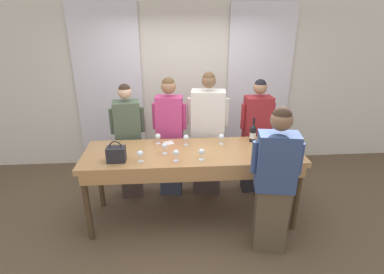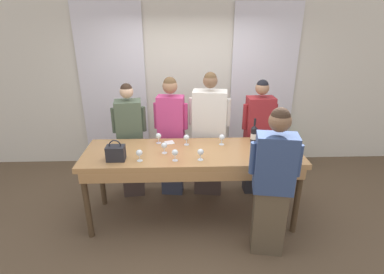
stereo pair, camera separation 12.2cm
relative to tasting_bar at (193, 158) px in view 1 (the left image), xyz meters
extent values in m
plane|color=brown|center=(0.00, 0.02, -0.87)|extent=(18.00, 18.00, 0.00)
cube|color=silver|center=(0.00, 1.76, 0.53)|extent=(12.00, 0.06, 2.80)
cube|color=white|center=(-1.25, 1.69, 0.48)|extent=(1.08, 0.03, 2.69)
cube|color=white|center=(1.25, 1.69, 0.48)|extent=(1.08, 0.03, 2.69)
cube|color=#B27F4C|center=(0.00, 0.02, 0.06)|extent=(2.61, 0.82, 0.06)
cube|color=#B27F4C|center=(0.00, -0.37, -0.04)|extent=(2.51, 0.03, 0.12)
cylinder|color=#4C3823|center=(-1.23, -0.31, -0.42)|extent=(0.07, 0.07, 0.89)
cylinder|color=#4C3823|center=(1.23, -0.31, -0.42)|extent=(0.07, 0.07, 0.89)
cylinder|color=#4C3823|center=(-1.23, 0.36, -0.42)|extent=(0.07, 0.07, 0.89)
cylinder|color=#4C3823|center=(1.23, 0.36, -0.42)|extent=(0.07, 0.07, 0.89)
cylinder|color=black|center=(0.80, 0.26, 0.18)|extent=(0.08, 0.08, 0.19)
cone|color=black|center=(0.80, 0.26, 0.30)|extent=(0.08, 0.08, 0.04)
cylinder|color=black|center=(0.80, 0.26, 0.37)|extent=(0.03, 0.03, 0.09)
cylinder|color=white|center=(0.80, 0.26, 0.17)|extent=(0.08, 0.08, 0.08)
cube|color=#232328|center=(-0.87, -0.19, 0.17)|extent=(0.21, 0.14, 0.17)
torus|color=#232328|center=(-0.87, -0.19, 0.27)|extent=(0.14, 0.01, 0.14)
cylinder|color=white|center=(0.08, -0.22, 0.09)|extent=(0.06, 0.06, 0.00)
cylinder|color=white|center=(0.08, -0.22, 0.12)|extent=(0.01, 0.01, 0.06)
sphere|color=white|center=(0.08, -0.22, 0.19)|extent=(0.07, 0.07, 0.07)
sphere|color=beige|center=(0.08, -0.22, 0.18)|extent=(0.05, 0.05, 0.05)
cylinder|color=white|center=(-0.20, -0.23, 0.09)|extent=(0.06, 0.06, 0.00)
cylinder|color=white|center=(-0.20, -0.23, 0.12)|extent=(0.01, 0.01, 0.06)
sphere|color=white|center=(-0.20, -0.23, 0.19)|extent=(0.07, 0.07, 0.07)
sphere|color=beige|center=(-0.20, -0.23, 0.18)|extent=(0.05, 0.05, 0.05)
cylinder|color=white|center=(1.04, 0.07, 0.09)|extent=(0.06, 0.06, 0.00)
cylinder|color=white|center=(1.04, 0.07, 0.12)|extent=(0.01, 0.01, 0.06)
sphere|color=white|center=(1.04, 0.07, 0.19)|extent=(0.07, 0.07, 0.07)
sphere|color=beige|center=(1.04, 0.07, 0.18)|extent=(0.05, 0.05, 0.05)
cylinder|color=white|center=(-0.33, -0.02, 0.09)|extent=(0.06, 0.06, 0.00)
cylinder|color=white|center=(-0.33, -0.02, 0.12)|extent=(0.01, 0.01, 0.06)
sphere|color=white|center=(-0.33, -0.02, 0.19)|extent=(0.07, 0.07, 0.07)
cylinder|color=white|center=(0.38, 0.21, 0.09)|extent=(0.06, 0.06, 0.00)
cylinder|color=white|center=(0.38, 0.21, 0.12)|extent=(0.01, 0.01, 0.06)
sphere|color=white|center=(0.38, 0.21, 0.19)|extent=(0.07, 0.07, 0.07)
sphere|color=beige|center=(0.38, 0.21, 0.18)|extent=(0.05, 0.05, 0.05)
cylinder|color=white|center=(0.72, -0.18, 0.09)|extent=(0.06, 0.06, 0.00)
cylinder|color=white|center=(0.72, -0.18, 0.12)|extent=(0.01, 0.01, 0.06)
sphere|color=white|center=(0.72, -0.18, 0.19)|extent=(0.07, 0.07, 0.07)
sphere|color=beige|center=(0.72, -0.18, 0.18)|extent=(0.05, 0.05, 0.05)
cylinder|color=white|center=(-0.07, 0.22, 0.09)|extent=(0.06, 0.06, 0.00)
cylinder|color=white|center=(-0.07, 0.22, 0.12)|extent=(0.01, 0.01, 0.06)
sphere|color=white|center=(-0.07, 0.22, 0.19)|extent=(0.07, 0.07, 0.07)
cylinder|color=white|center=(-0.60, -0.22, 0.09)|extent=(0.06, 0.06, 0.00)
cylinder|color=white|center=(-0.60, -0.22, 0.12)|extent=(0.01, 0.01, 0.06)
sphere|color=white|center=(-0.60, -0.22, 0.19)|extent=(0.07, 0.07, 0.07)
sphere|color=beige|center=(-0.60, -0.22, 0.18)|extent=(0.05, 0.05, 0.05)
cylinder|color=white|center=(-0.42, 0.28, 0.09)|extent=(0.06, 0.06, 0.00)
cylinder|color=white|center=(-0.42, 0.28, 0.12)|extent=(0.01, 0.01, 0.06)
sphere|color=white|center=(-0.42, 0.28, 0.19)|extent=(0.07, 0.07, 0.07)
cube|color=white|center=(-0.28, 0.29, 0.09)|extent=(0.14, 0.14, 0.00)
cube|color=#473833|center=(-0.85, 0.63, -0.47)|extent=(0.33, 0.26, 0.80)
cube|color=#4C5B47|center=(-0.85, 0.63, 0.24)|extent=(0.38, 0.31, 0.63)
sphere|color=#DBAD89|center=(-0.85, 0.63, 0.68)|extent=(0.18, 0.18, 0.18)
sphere|color=#332319|center=(-0.85, 0.63, 0.71)|extent=(0.16, 0.16, 0.16)
cylinder|color=#4C5B47|center=(-0.65, 0.66, 0.29)|extent=(0.08, 0.08, 0.35)
cylinder|color=#4C5B47|center=(-1.04, 0.61, 0.29)|extent=(0.08, 0.08, 0.35)
cube|color=#383D51|center=(-0.27, 0.63, -0.45)|extent=(0.32, 0.22, 0.83)
cube|color=#C63D7A|center=(-0.27, 0.63, 0.29)|extent=(0.38, 0.26, 0.65)
sphere|color=#9E7051|center=(-0.27, 0.63, 0.75)|extent=(0.20, 0.20, 0.20)
sphere|color=brown|center=(-0.27, 0.63, 0.78)|extent=(0.18, 0.18, 0.18)
cylinder|color=#C63D7A|center=(-0.07, 0.61, 0.34)|extent=(0.08, 0.08, 0.36)
cylinder|color=#C63D7A|center=(-0.47, 0.66, 0.34)|extent=(0.08, 0.08, 0.36)
cube|color=#473833|center=(0.26, 0.63, -0.44)|extent=(0.42, 0.28, 0.87)
cube|color=silver|center=(0.26, 0.63, 0.34)|extent=(0.49, 0.32, 0.68)
sphere|color=brown|center=(0.26, 0.63, 0.81)|extent=(0.19, 0.19, 0.19)
sphere|color=brown|center=(0.26, 0.63, 0.85)|extent=(0.17, 0.17, 0.17)
cylinder|color=silver|center=(0.51, 0.60, 0.39)|extent=(0.08, 0.08, 0.38)
cylinder|color=silver|center=(0.01, 0.67, 0.39)|extent=(0.08, 0.08, 0.38)
cube|color=#28282D|center=(0.96, 0.63, -0.46)|extent=(0.32, 0.21, 0.81)
cube|color=maroon|center=(0.96, 0.63, 0.27)|extent=(0.38, 0.25, 0.64)
sphere|color=#9E7051|center=(0.96, 0.63, 0.71)|extent=(0.18, 0.18, 0.18)
sphere|color=black|center=(0.96, 0.63, 0.75)|extent=(0.16, 0.16, 0.16)
cylinder|color=maroon|center=(1.16, 0.64, 0.31)|extent=(0.07, 0.07, 0.35)
cylinder|color=maroon|center=(0.75, 0.63, 0.31)|extent=(0.07, 0.07, 0.35)
cube|color=brown|center=(0.81, -0.61, -0.48)|extent=(0.37, 0.26, 0.78)
cube|color=#334775|center=(0.81, -0.61, 0.23)|extent=(0.44, 0.31, 0.62)
sphere|color=brown|center=(0.81, -0.61, 0.68)|extent=(0.22, 0.22, 0.22)
sphere|color=#332319|center=(0.81, -0.61, 0.72)|extent=(0.19, 0.19, 0.19)
cylinder|color=#334775|center=(0.59, -0.57, 0.27)|extent=(0.08, 0.08, 0.34)
cylinder|color=#334775|center=(1.03, -0.64, 0.27)|extent=(0.08, 0.08, 0.34)
cylinder|color=#935B3D|center=(1.76, 1.41, -0.78)|extent=(0.31, 0.31, 0.18)
ellipsoid|color=#38753D|center=(1.76, 1.41, -0.49)|extent=(0.31, 0.31, 0.44)
camera|label=1|loc=(-0.24, -3.26, 1.61)|focal=28.00mm
camera|label=2|loc=(-0.12, -3.27, 1.61)|focal=28.00mm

